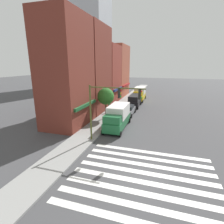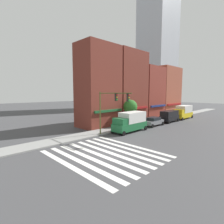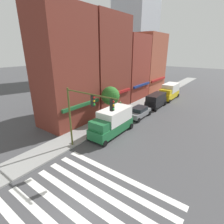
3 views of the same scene
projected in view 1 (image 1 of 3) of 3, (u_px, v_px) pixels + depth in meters
name	position (u px, v px, depth m)	size (l,w,h in m)	color
ground_plane	(143.00, 177.00, 13.18)	(200.00, 200.00, 0.00)	#424244
sidewalk_left	(57.00, 161.00, 15.31)	(120.00, 3.00, 0.15)	gray
crosswalk_stripes	(143.00, 177.00, 13.18)	(8.62, 10.80, 0.01)	silver
storefront_row	(100.00, 72.00, 33.98)	(32.22, 5.30, 14.50)	maroon
tower_distant	(91.00, 10.00, 64.93)	(14.70, 11.79, 55.00)	#B2B7C1
traffic_signal	(110.00, 102.00, 17.71)	(0.32, 5.82, 6.19)	#474C1E
box_truck_green	(118.00, 117.00, 22.95)	(6.23, 2.42, 3.04)	#1E6638
sedan_grey	(128.00, 110.00, 29.30)	(4.40, 2.02, 1.59)	slate
van_black	(135.00, 100.00, 34.74)	(5.04, 2.22, 2.34)	black
box_truck_yellow	(140.00, 94.00, 40.79)	(6.21, 2.42, 3.04)	yellow
pedestrian_white_shirt	(113.00, 108.00, 29.30)	(0.32, 0.32, 1.77)	#23232D
pedestrian_green_top	(109.00, 107.00, 30.24)	(0.32, 0.32, 1.77)	#23232D
fire_hydrant	(104.00, 124.00, 23.11)	(0.24, 0.24, 0.84)	red
street_tree	(106.00, 96.00, 26.35)	(2.52, 2.52, 4.67)	brown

